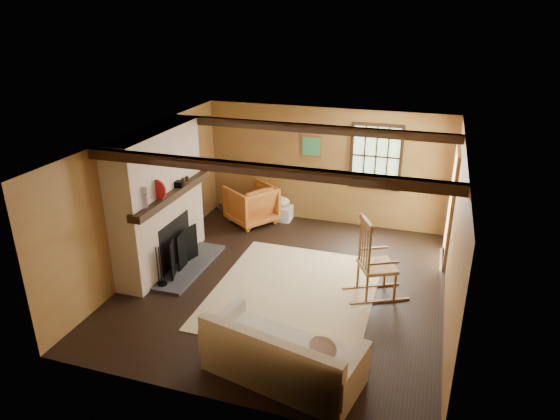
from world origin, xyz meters
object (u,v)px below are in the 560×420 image
at_px(fireplace, 160,206).
at_px(rocking_chair, 374,264).
at_px(laundry_basket, 280,213).
at_px(armchair, 251,204).
at_px(sofa, 282,359).

height_order(fireplace, rocking_chair, fireplace).
bearing_deg(laundry_basket, rocking_chair, -46.42).
relative_size(rocking_chair, armchair, 1.47).
bearing_deg(laundry_basket, armchair, -147.66).
bearing_deg(rocking_chair, laundry_basket, 16.85).
bearing_deg(sofa, rocking_chair, 83.11).
height_order(rocking_chair, laundry_basket, rocking_chair).
xyz_separation_m(rocking_chair, armchair, (-2.83, 2.10, -0.15)).
height_order(sofa, armchair, armchair).
distance_m(fireplace, laundry_basket, 3.00).
bearing_deg(armchair, laundry_basket, 157.45).
distance_m(sofa, laundry_basket, 4.92).
bearing_deg(armchair, sofa, 60.33).
bearing_deg(fireplace, rocking_chair, 1.44).
xyz_separation_m(fireplace, rocking_chair, (3.63, 0.09, -0.55)).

